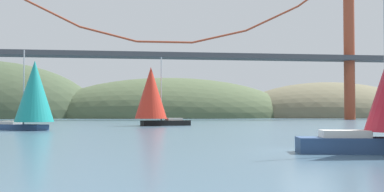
% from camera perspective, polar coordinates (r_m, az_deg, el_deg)
% --- Properties ---
extents(ground_plane, '(360.00, 360.00, 0.00)m').
position_cam_1_polar(ground_plane, '(25.71, 13.34, -6.39)').
color(ground_plane, '#426075').
extents(headland_right, '(66.36, 44.00, 24.50)m').
position_cam_1_polar(headland_right, '(173.34, 15.86, -2.48)').
color(headland_right, '#6B664C').
rests_on(headland_right, ground_plane).
extents(headland_center, '(84.37, 44.00, 26.48)m').
position_cam_1_polar(headland_center, '(159.57, -2.58, -2.60)').
color(headland_center, '#4C5B3D').
rests_on(headland_center, ground_plane).
extents(suspension_bridge, '(133.18, 6.00, 39.69)m').
position_cam_1_polar(suspension_bridge, '(120.29, -3.25, 5.57)').
color(suspension_bridge, '#A34228').
rests_on(suspension_bridge, ground_plane).
extents(sailboat_scarlet_sail, '(8.87, 5.81, 10.05)m').
position_cam_1_polar(sailboat_scarlet_sail, '(69.65, -4.79, 0.17)').
color(sailboat_scarlet_sail, black).
rests_on(sailboat_scarlet_sail, ground_plane).
extents(sailboat_teal_sail, '(8.37, 6.98, 8.93)m').
position_cam_1_polar(sailboat_teal_sail, '(55.50, -18.35, 0.25)').
color(sailboat_teal_sail, navy).
rests_on(sailboat_teal_sail, ground_plane).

